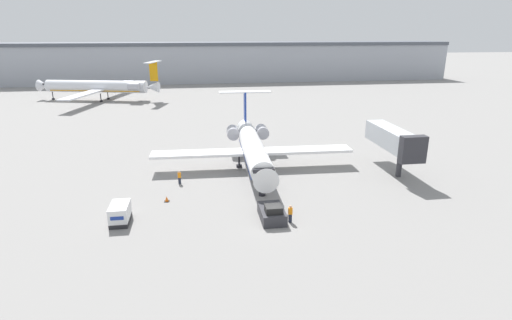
{
  "coord_description": "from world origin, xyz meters",
  "views": [
    {
      "loc": [
        -6.95,
        -35.2,
        18.33
      ],
      "look_at": [
        0.0,
        11.39,
        3.04
      ],
      "focal_mm": 28.0,
      "sensor_mm": 36.0,
      "label": 1
    }
  ],
  "objects_px": {
    "airplane_main": "(253,147)",
    "traffic_cone_left": "(167,199)",
    "luggage_cart": "(120,213)",
    "pushback_tug": "(272,213)",
    "worker_near_tug": "(290,213)",
    "worker_by_wing": "(179,177)",
    "airplane_parked_far_left": "(100,86)",
    "jet_bridge": "(394,139)"
  },
  "relations": [
    {
      "from": "worker_near_tug",
      "to": "worker_by_wing",
      "type": "relative_size",
      "value": 1.08
    },
    {
      "from": "airplane_main",
      "to": "traffic_cone_left",
      "type": "height_order",
      "value": "airplane_main"
    },
    {
      "from": "traffic_cone_left",
      "to": "airplane_parked_far_left",
      "type": "relative_size",
      "value": 0.02
    },
    {
      "from": "worker_by_wing",
      "to": "airplane_main",
      "type": "bearing_deg",
      "value": 25.38
    },
    {
      "from": "worker_near_tug",
      "to": "traffic_cone_left",
      "type": "relative_size",
      "value": 2.96
    },
    {
      "from": "luggage_cart",
      "to": "traffic_cone_left",
      "type": "bearing_deg",
      "value": 46.98
    },
    {
      "from": "airplane_main",
      "to": "jet_bridge",
      "type": "relative_size",
      "value": 2.34
    },
    {
      "from": "airplane_parked_far_left",
      "to": "worker_near_tug",
      "type": "bearing_deg",
      "value": -66.44
    },
    {
      "from": "airplane_main",
      "to": "pushback_tug",
      "type": "relative_size",
      "value": 6.6
    },
    {
      "from": "pushback_tug",
      "to": "jet_bridge",
      "type": "xyz_separation_m",
      "value": [
        18.85,
        12.18,
        3.74
      ]
    },
    {
      "from": "luggage_cart",
      "to": "worker_near_tug",
      "type": "bearing_deg",
      "value": -8.51
    },
    {
      "from": "luggage_cart",
      "to": "airplane_parked_far_left",
      "type": "bearing_deg",
      "value": 103.06
    },
    {
      "from": "airplane_main",
      "to": "traffic_cone_left",
      "type": "bearing_deg",
      "value": -138.18
    },
    {
      "from": "airplane_main",
      "to": "worker_near_tug",
      "type": "xyz_separation_m",
      "value": [
        1.39,
        -17.08,
        -2.08
      ]
    },
    {
      "from": "traffic_cone_left",
      "to": "pushback_tug",
      "type": "bearing_deg",
      "value": -29.32
    },
    {
      "from": "pushback_tug",
      "to": "jet_bridge",
      "type": "bearing_deg",
      "value": 32.86
    },
    {
      "from": "airplane_main",
      "to": "worker_by_wing",
      "type": "xyz_separation_m",
      "value": [
        -9.92,
        -4.71,
        -2.16
      ]
    },
    {
      "from": "pushback_tug",
      "to": "luggage_cart",
      "type": "height_order",
      "value": "luggage_cart"
    },
    {
      "from": "airplane_main",
      "to": "traffic_cone_left",
      "type": "relative_size",
      "value": 44.33
    },
    {
      "from": "luggage_cart",
      "to": "airplane_parked_far_left",
      "type": "xyz_separation_m",
      "value": [
        -17.88,
        77.08,
        2.89
      ]
    },
    {
      "from": "pushback_tug",
      "to": "airplane_parked_far_left",
      "type": "distance_m",
      "value": 85.36
    },
    {
      "from": "pushback_tug",
      "to": "worker_near_tug",
      "type": "height_order",
      "value": "pushback_tug"
    },
    {
      "from": "worker_by_wing",
      "to": "worker_near_tug",
      "type": "bearing_deg",
      "value": -47.57
    },
    {
      "from": "worker_near_tug",
      "to": "airplane_main",
      "type": "bearing_deg",
      "value": 94.66
    },
    {
      "from": "airplane_main",
      "to": "worker_by_wing",
      "type": "distance_m",
      "value": 11.19
    },
    {
      "from": "airplane_main",
      "to": "worker_near_tug",
      "type": "relative_size",
      "value": 14.97
    },
    {
      "from": "worker_near_tug",
      "to": "worker_by_wing",
      "type": "distance_m",
      "value": 16.76
    },
    {
      "from": "luggage_cart",
      "to": "worker_near_tug",
      "type": "distance_m",
      "value": 17.01
    },
    {
      "from": "airplane_main",
      "to": "luggage_cart",
      "type": "height_order",
      "value": "airplane_main"
    },
    {
      "from": "airplane_main",
      "to": "luggage_cart",
      "type": "distance_m",
      "value": 21.32
    },
    {
      "from": "luggage_cart",
      "to": "worker_by_wing",
      "type": "bearing_deg",
      "value": 60.76
    },
    {
      "from": "pushback_tug",
      "to": "jet_bridge",
      "type": "relative_size",
      "value": 0.35
    },
    {
      "from": "luggage_cart",
      "to": "worker_by_wing",
      "type": "height_order",
      "value": "luggage_cart"
    },
    {
      "from": "jet_bridge",
      "to": "worker_near_tug",
      "type": "bearing_deg",
      "value": -142.6
    },
    {
      "from": "luggage_cart",
      "to": "traffic_cone_left",
      "type": "xyz_separation_m",
      "value": [
        4.25,
        4.55,
        -0.67
      ]
    },
    {
      "from": "worker_by_wing",
      "to": "airplane_parked_far_left",
      "type": "relative_size",
      "value": 0.05
    },
    {
      "from": "worker_by_wing",
      "to": "jet_bridge",
      "type": "distance_m",
      "value": 28.71
    },
    {
      "from": "worker_by_wing",
      "to": "jet_bridge",
      "type": "relative_size",
      "value": 0.15
    },
    {
      "from": "traffic_cone_left",
      "to": "jet_bridge",
      "type": "distance_m",
      "value": 30.64
    },
    {
      "from": "pushback_tug",
      "to": "luggage_cart",
      "type": "distance_m",
      "value": 15.23
    },
    {
      "from": "airplane_main",
      "to": "worker_near_tug",
      "type": "bearing_deg",
      "value": -85.34
    },
    {
      "from": "pushback_tug",
      "to": "worker_by_wing",
      "type": "height_order",
      "value": "pushback_tug"
    }
  ]
}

